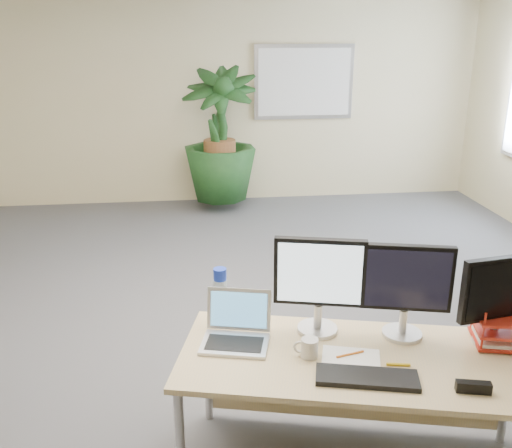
{
  "coord_description": "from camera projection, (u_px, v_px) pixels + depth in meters",
  "views": [
    {
      "loc": [
        -0.33,
        -3.49,
        2.23
      ],
      "look_at": [
        0.14,
        0.35,
        0.89
      ],
      "focal_mm": 40.0,
      "sensor_mm": 36.0,
      "label": 1
    }
  ],
  "objects": [
    {
      "name": "floor_plant",
      "position": [
        220.0,
        152.0,
        7.11
      ],
      "size": [
        1.0,
        1.0,
        1.5
      ],
      "primitive_type": "imported",
      "rotation": [
        0.0,
        0.0,
        -0.22
      ],
      "color": "#143916",
      "rests_on": "floor"
    },
    {
      "name": "coffee_mug",
      "position": [
        309.0,
        348.0,
        2.8
      ],
      "size": [
        0.12,
        0.09,
        0.1
      ],
      "color": "silver",
      "rests_on": "desk"
    },
    {
      "name": "monitor_right",
      "position": [
        406.0,
        285.0,
        2.91
      ],
      "size": [
        0.45,
        0.21,
        0.51
      ],
      "color": "silver",
      "rests_on": "desk"
    },
    {
      "name": "floor",
      "position": [
        243.0,
        359.0,
        4.04
      ],
      "size": [
        8.0,
        8.0,
        0.0
      ],
      "primitive_type": "plane",
      "color": "#4C4C51",
      "rests_on": "ground"
    },
    {
      "name": "laptop",
      "position": [
        236.0,
        329.0,
        2.95
      ],
      "size": [
        0.4,
        0.37,
        0.24
      ],
      "color": "silver",
      "rests_on": "desk"
    },
    {
      "name": "orange_pen",
      "position": [
        350.0,
        354.0,
        2.81
      ],
      "size": [
        0.15,
        0.05,
        0.01
      ],
      "primitive_type": "cylinder",
      "rotation": [
        0.0,
        1.57,
        0.25
      ],
      "color": "orange",
      "rests_on": "spiral_notebook"
    },
    {
      "name": "monitor_left",
      "position": [
        319.0,
        279.0,
        2.96
      ],
      "size": [
        0.47,
        0.21,
        0.53
      ],
      "color": "silver",
      "rests_on": "desk"
    },
    {
      "name": "back_wall",
      "position": [
        212.0,
        99.0,
        7.35
      ],
      "size": [
        7.0,
        0.04,
        2.7
      ],
      "primitive_type": "cube",
      "color": "beige",
      "rests_on": "floor"
    },
    {
      "name": "desk",
      "position": [
        357.0,
        371.0,
        2.95
      ],
      "size": [
        1.91,
        1.16,
        0.68
      ],
      "color": "tan",
      "rests_on": "floor"
    },
    {
      "name": "water_bottle",
      "position": [
        220.0,
        295.0,
        3.13
      ],
      "size": [
        0.08,
        0.08,
        0.31
      ],
      "color": "silver",
      "rests_on": "desk"
    },
    {
      "name": "keyboard",
      "position": [
        367.0,
        378.0,
        2.62
      ],
      "size": [
        0.49,
        0.27,
        0.03
      ],
      "primitive_type": "cube",
      "rotation": [
        0.0,
        0.0,
        -0.24
      ],
      "color": "black",
      "rests_on": "desk"
    },
    {
      "name": "whiteboard",
      "position": [
        304.0,
        82.0,
        7.39
      ],
      "size": [
        1.3,
        0.04,
        0.95
      ],
      "color": "#B6B6BB",
      "rests_on": "back_wall"
    },
    {
      "name": "monitor_dark",
      "position": [
        499.0,
        295.0,
        2.84
      ],
      "size": [
        0.43,
        0.2,
        0.48
      ],
      "color": "silver",
      "rests_on": "desk"
    },
    {
      "name": "spiral_notebook",
      "position": [
        351.0,
        360.0,
        2.78
      ],
      "size": [
        0.33,
        0.28,
        0.01
      ],
      "primitive_type": "cube",
      "rotation": [
        0.0,
        0.0,
        -0.28
      ],
      "color": "white",
      "rests_on": "desk"
    },
    {
      "name": "stapler",
      "position": [
        473.0,
        387.0,
        2.53
      ],
      "size": [
        0.16,
        0.08,
        0.05
      ],
      "primitive_type": "cube",
      "rotation": [
        0.0,
        0.0,
        -0.24
      ],
      "color": "black",
      "rests_on": "desk"
    },
    {
      "name": "yellow_highlighter",
      "position": [
        398.0,
        365.0,
        2.74
      ],
      "size": [
        0.11,
        0.04,
        0.02
      ],
      "primitive_type": "cylinder",
      "rotation": [
        0.0,
        1.57,
        -0.2
      ],
      "color": "gold",
      "rests_on": "desk"
    },
    {
      "name": "letter_tray",
      "position": [
        507.0,
        331.0,
        2.91
      ],
      "size": [
        0.37,
        0.31,
        0.15
      ],
      "color": "#AD2315",
      "rests_on": "desk"
    }
  ]
}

